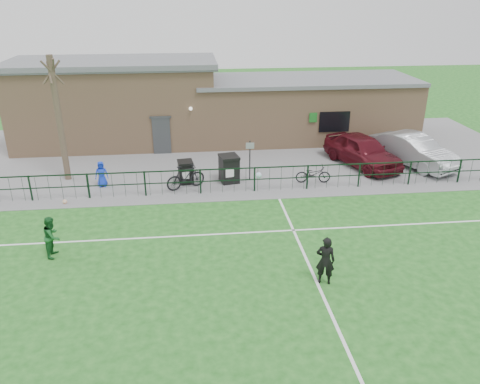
{
  "coord_description": "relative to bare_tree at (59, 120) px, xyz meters",
  "views": [
    {
      "loc": [
        -1.82,
        -11.88,
        8.65
      ],
      "look_at": [
        0.0,
        5.0,
        1.3
      ],
      "focal_mm": 35.0,
      "sensor_mm": 36.0,
      "label": 1
    }
  ],
  "objects": [
    {
      "name": "bicycle_e",
      "position": [
        11.96,
        -1.77,
        -2.54
      ],
      "size": [
        1.73,
        0.74,
        0.88
      ],
      "primitive_type": "imported",
      "rotation": [
        0.0,
        0.0,
        1.48
      ],
      "color": "black",
      "rests_on": "paving_strip"
    },
    {
      "name": "wheelie_bin_right",
      "position": [
        7.93,
        -1.18,
        -2.36
      ],
      "size": [
        0.99,
        1.08,
        1.25
      ],
      "primitive_type": "cube",
      "rotation": [
        0.0,
        0.0,
        0.2
      ],
      "color": "black",
      "rests_on": "paving_strip"
    },
    {
      "name": "pitch_line_perp",
      "position": [
        10.0,
        -10.5,
        -3.0
      ],
      "size": [
        0.1,
        16.0,
        0.01
      ],
      "primitive_type": "cube",
      "color": "white",
      "rests_on": "ground"
    },
    {
      "name": "bare_tree",
      "position": [
        0.0,
        0.0,
        0.0
      ],
      "size": [
        0.3,
        0.3,
        6.0
      ],
      "primitive_type": "cylinder",
      "color": "#48392C",
      "rests_on": "ground"
    },
    {
      "name": "goalkeeper_kick",
      "position": [
        10.17,
        -10.0,
        -2.14
      ],
      "size": [
        2.08,
        3.96,
        2.49
      ],
      "color": "black",
      "rests_on": "ground"
    },
    {
      "name": "car_silver",
      "position": [
        17.85,
        0.15,
        -2.17
      ],
      "size": [
        3.65,
        5.21,
        1.63
      ],
      "primitive_type": "imported",
      "rotation": [
        0.0,
        0.0,
        0.44
      ],
      "color": "#A6A9AE",
      "rests_on": "paving_strip"
    },
    {
      "name": "pitch_line_mid",
      "position": [
        8.0,
        -6.5,
        -3.0
      ],
      "size": [
        28.0,
        0.1,
        0.01
      ],
      "primitive_type": "cube",
      "color": "white",
      "rests_on": "ground"
    },
    {
      "name": "perimeter_fence",
      "position": [
        8.0,
        -2.5,
        -2.4
      ],
      "size": [
        28.0,
        0.1,
        1.2
      ],
      "primitive_type": "cube",
      "color": "black",
      "rests_on": "ground"
    },
    {
      "name": "bicycle_d",
      "position": [
        5.83,
        -1.86,
        -2.4
      ],
      "size": [
        1.98,
        1.27,
        1.16
      ],
      "primitive_type": "imported",
      "rotation": [
        0.0,
        0.0,
        1.98
      ],
      "color": "black",
      "rests_on": "paving_strip"
    },
    {
      "name": "clubhouse",
      "position": [
        7.12,
        6.0,
        -0.78
      ],
      "size": [
        24.25,
        5.4,
        4.96
      ],
      "color": "tan",
      "rests_on": "ground"
    },
    {
      "name": "pitch_line_touch",
      "position": [
        8.0,
        -2.7,
        -3.0
      ],
      "size": [
        28.0,
        0.1,
        0.01
      ],
      "primitive_type": "cube",
      "color": "white",
      "rests_on": "ground"
    },
    {
      "name": "ground",
      "position": [
        8.0,
        -10.5,
        -3.0
      ],
      "size": [
        90.0,
        90.0,
        0.0
      ],
      "primitive_type": "plane",
      "color": "#1A5719",
      "rests_on": "ground"
    },
    {
      "name": "wheelie_bin_left",
      "position": [
        5.83,
        -1.1,
        -2.47
      ],
      "size": [
        0.76,
        0.84,
        1.01
      ],
      "primitive_type": "cube",
      "rotation": [
        0.0,
        0.0,
        0.13
      ],
      "color": "black",
      "rests_on": "paving_strip"
    },
    {
      "name": "outfield_player",
      "position": [
        1.2,
        -7.42,
        -2.25
      ],
      "size": [
        0.62,
        0.77,
        1.5
      ],
      "primitive_type": "imported",
      "rotation": [
        0.0,
        0.0,
        1.5
      ],
      "color": "#195725",
      "rests_on": "ground"
    },
    {
      "name": "spectator_child",
      "position": [
        1.86,
        -1.15,
        -2.36
      ],
      "size": [
        0.65,
        0.47,
        1.24
      ],
      "primitive_type": "imported",
      "rotation": [
        0.0,
        0.0,
        0.12
      ],
      "color": "#1533C7",
      "rests_on": "paving_strip"
    },
    {
      "name": "sign_post",
      "position": [
        8.96,
        -1.06,
        -1.98
      ],
      "size": [
        0.08,
        0.08,
        2.0
      ],
      "primitive_type": "cylinder",
      "rotation": [
        0.0,
        0.0,
        -0.34
      ],
      "color": "black",
      "rests_on": "paving_strip"
    },
    {
      "name": "paving_strip",
      "position": [
        8.0,
        3.0,
        -2.99
      ],
      "size": [
        34.0,
        13.0,
        0.02
      ],
      "primitive_type": "cube",
      "color": "slate",
      "rests_on": "ground"
    },
    {
      "name": "car_maroon",
      "position": [
        15.15,
        0.36,
        -2.15
      ],
      "size": [
        3.5,
        5.23,
        1.66
      ],
      "primitive_type": "imported",
      "rotation": [
        0.0,
        0.0,
        0.35
      ],
      "color": "#4D0D16",
      "rests_on": "paving_strip"
    },
    {
      "name": "ball_ground",
      "position": [
        0.52,
        -2.99,
        -2.9
      ],
      "size": [
        0.2,
        0.2,
        0.2
      ],
      "primitive_type": "sphere",
      "color": "white",
      "rests_on": "ground"
    }
  ]
}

